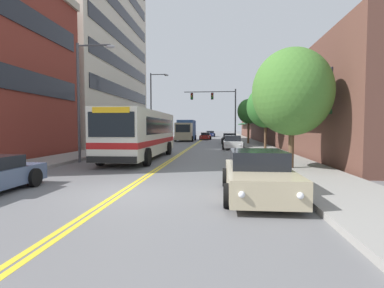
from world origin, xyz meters
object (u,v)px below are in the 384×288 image
object	(u,v)px
car_champagne_parked_left_mid	(147,142)
street_lamp_left_far	(153,103)
car_charcoal_parked_right_mid	(230,139)
street_tree_right_mid	(266,107)
city_bus	(142,132)
car_white_parked_right_far	(233,143)
street_lamp_left_near	(84,91)
car_beige_parked_right_foreground	(258,175)
car_dark_grey_parked_left_far	(160,139)
car_navy_moving_second	(210,134)
street_tree_right_far	(249,111)
street_tree_right_near	(292,92)
box_truck	(186,130)
traffic_signal_mast	(218,104)
car_red_moving_lead	(206,136)

from	to	relation	value
car_champagne_parked_left_mid	street_lamp_left_far	size ratio (longest dim) A/B	0.48
car_charcoal_parked_right_mid	street_tree_right_mid	xyz separation A→B (m)	(2.87, -11.82, 3.33)
city_bus	car_white_parked_right_far	xyz separation A→B (m)	(6.48, 10.20, -1.17)
car_charcoal_parked_right_mid	street_lamp_left_near	distance (m)	24.41
car_beige_parked_right_foreground	street_lamp_left_near	world-z (taller)	street_lamp_left_near
car_charcoal_parked_right_mid	car_white_parked_right_far	xyz separation A→B (m)	(0.00, -9.59, -0.03)
car_dark_grey_parked_left_far	car_beige_parked_right_foreground	world-z (taller)	car_beige_parked_right_foreground
car_navy_moving_second	street_tree_right_far	xyz separation A→B (m)	(5.70, -32.01, 3.43)
street_lamp_left_far	car_navy_moving_second	bearing A→B (deg)	79.94
street_tree_right_near	street_tree_right_mid	world-z (taller)	street_tree_right_mid
street_tree_right_near	street_tree_right_far	xyz separation A→B (m)	(0.03, 22.40, 0.29)
car_white_parked_right_far	street_tree_right_far	xyz separation A→B (m)	(2.19, 7.11, 3.45)
box_truck	traffic_signal_mast	size ratio (longest dim) A/B	1.05
city_bus	traffic_signal_mast	distance (m)	22.96
car_navy_moving_second	street_tree_right_near	xyz separation A→B (m)	(5.67, -54.42, 3.14)
street_tree_right_mid	street_lamp_left_far	bearing A→B (deg)	145.68
car_champagne_parked_left_mid	box_truck	size ratio (longest dim) A/B	0.53
car_charcoal_parked_right_mid	street_tree_right_near	world-z (taller)	street_tree_right_near
car_dark_grey_parked_left_far	street_tree_right_near	size ratio (longest dim) A/B	0.86
car_champagne_parked_left_mid	car_charcoal_parked_right_mid	xyz separation A→B (m)	(8.70, 9.61, 0.02)
city_bus	box_truck	world-z (taller)	box_truck
car_champagne_parked_left_mid	street_lamp_left_far	distance (m)	7.64
city_bus	traffic_signal_mast	world-z (taller)	traffic_signal_mast
car_beige_parked_right_foreground	street_tree_right_mid	xyz separation A→B (m)	(2.92, 18.45, 3.32)
box_truck	street_tree_right_far	distance (m)	13.62
street_tree_right_mid	car_navy_moving_second	bearing A→B (deg)	98.77
car_white_parked_right_far	car_charcoal_parked_right_mid	bearing A→B (deg)	90.02
car_dark_grey_parked_left_far	street_tree_right_near	bearing A→B (deg)	-63.91
car_red_moving_lead	car_beige_parked_right_foreground	bearing A→B (deg)	-85.06
car_navy_moving_second	car_red_moving_lead	bearing A→B (deg)	-91.09
city_bus	street_tree_right_far	size ratio (longest dim) A/B	2.07
car_red_moving_lead	street_lamp_left_far	xyz separation A→B (m)	(-5.54, -16.77, 4.53)
car_dark_grey_parked_left_far	street_tree_right_mid	bearing A→B (deg)	-38.24
street_tree_right_far	street_tree_right_mid	bearing A→B (deg)	-85.89
box_truck	car_champagne_parked_left_mid	bearing A→B (deg)	-96.82
car_dark_grey_parked_left_far	car_beige_parked_right_foreground	distance (m)	28.89
car_champagne_parked_left_mid	street_tree_right_near	distance (m)	19.01
street_tree_right_near	street_tree_right_far	bearing A→B (deg)	89.92
car_dark_grey_parked_left_far	street_tree_right_far	world-z (taller)	street_tree_right_far
street_lamp_left_near	car_red_moving_lead	bearing A→B (deg)	81.25
car_dark_grey_parked_left_far	traffic_signal_mast	distance (m)	9.97
car_dark_grey_parked_left_far	street_lamp_left_near	bearing A→B (deg)	-91.74
car_white_parked_right_far	street_tree_right_near	distance (m)	15.77
car_beige_parked_right_foreground	car_navy_moving_second	bearing A→B (deg)	93.31
car_dark_grey_parked_left_far	car_red_moving_lead	bearing A→B (deg)	73.03
street_tree_right_mid	street_tree_right_far	distance (m)	9.35
traffic_signal_mast	car_navy_moving_second	bearing A→B (deg)	94.26
car_white_parked_right_far	car_navy_moving_second	xyz separation A→B (m)	(-3.51, 39.12, 0.03)
box_truck	street_tree_right_near	bearing A→B (deg)	-74.84
car_red_moving_lead	box_truck	world-z (taller)	box_truck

